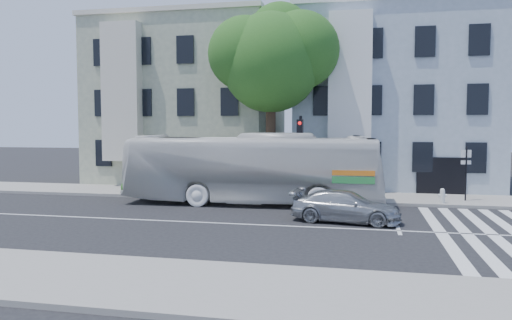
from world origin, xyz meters
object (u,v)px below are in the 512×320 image
(sedan, at_px, (346,206))
(fire_hydrant, at_px, (442,195))
(traffic_signal, at_px, (300,147))
(bus, at_px, (253,169))

(sedan, height_order, fire_hydrant, sedan)
(traffic_signal, distance_m, fire_hydrant, 7.41)
(bus, distance_m, fire_hydrant, 9.50)
(fire_hydrant, bearing_deg, traffic_signal, -175.43)
(bus, distance_m, sedan, 6.24)
(bus, xyz_separation_m, sedan, (4.78, -3.84, -1.15))
(sedan, distance_m, fire_hydrant, 6.87)
(bus, relative_size, fire_hydrant, 17.65)
(bus, height_order, fire_hydrant, bus)
(sedan, relative_size, fire_hydrant, 6.10)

